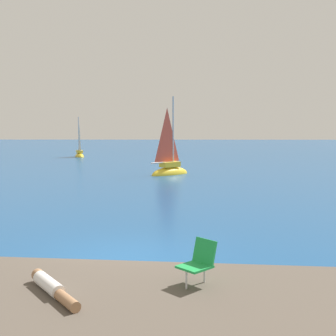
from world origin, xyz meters
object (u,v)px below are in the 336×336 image
sailboat_near (170,170)px  beach_chair (199,260)px  person_sunbather (52,287)px  sailboat_far (80,154)px

sailboat_near → beach_chair: size_ratio=7.26×
sailboat_near → person_sunbather: (-1.71, -22.82, 0.44)m
person_sunbather → beach_chair: bearing=64.0°
sailboat_near → sailboat_far: bearing=80.7°
person_sunbather → sailboat_far: bearing=154.5°
sailboat_near → person_sunbather: size_ratio=3.91×
sailboat_far → person_sunbather: (7.75, -38.28, 0.51)m
sailboat_near → sailboat_far: (-9.47, 15.46, -0.07)m
beach_chair → person_sunbather: bearing=-33.6°
sailboat_far → sailboat_near: bearing=-169.9°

